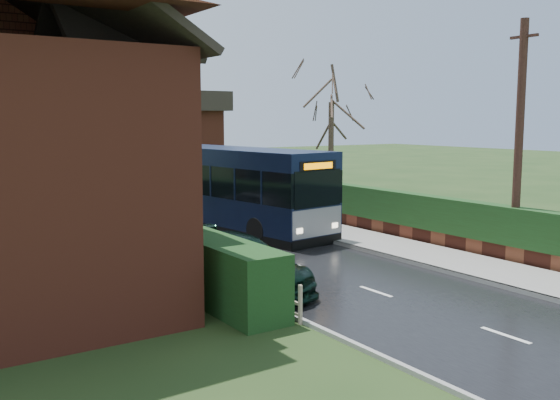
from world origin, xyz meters
TOP-DOWN VIEW (x-y plane):
  - ground at (0.00, 0.00)m, footprint 140.00×140.00m
  - road at (0.00, 10.00)m, footprint 6.00×100.00m
  - pavement at (4.25, 10.00)m, footprint 2.50×100.00m
  - kerb_right at (3.05, 10.00)m, footprint 0.12×100.00m
  - kerb_left at (-3.05, 10.00)m, footprint 0.12×100.00m
  - front_hedge at (-3.90, 5.00)m, footprint 1.20×16.00m
  - picket_fence at (-3.15, 5.00)m, footprint 0.10×16.00m
  - right_wall_hedge at (5.80, 10.00)m, footprint 0.60×50.00m
  - bus at (1.46, 8.87)m, footprint 3.98×11.26m
  - car_silver at (-2.80, 7.94)m, footprint 2.12×4.42m
  - car_green at (-2.90, 0.24)m, footprint 2.62×5.18m
  - car_distant at (2.00, 45.68)m, footprint 1.79×4.01m
  - bus_stop_sign at (3.20, 5.75)m, footprint 0.14×0.41m
  - telegraph_pole at (5.80, -1.96)m, footprint 0.26×0.97m
  - tree_right_far at (9.00, 11.37)m, footprint 3.97×3.97m

SIDE VIEW (x-z plane):
  - ground at x=0.00m, z-range 0.00..0.00m
  - road at x=0.00m, z-range 0.00..0.02m
  - kerb_left at x=-3.05m, z-range 0.00..0.10m
  - pavement at x=4.25m, z-range 0.00..0.14m
  - kerb_right at x=3.05m, z-range 0.00..0.14m
  - picket_fence at x=-3.15m, z-range 0.00..0.90m
  - car_distant at x=2.00m, z-range 0.00..1.28m
  - car_green at x=-2.90m, z-range 0.00..1.44m
  - car_silver at x=-2.80m, z-range 0.00..1.46m
  - front_hedge at x=-3.90m, z-range 0.00..1.60m
  - right_wall_hedge at x=5.80m, z-range 0.12..1.92m
  - bus at x=1.46m, z-range -0.01..3.34m
  - bus_stop_sign at x=3.20m, z-range 0.43..3.13m
  - telegraph_pole at x=5.80m, z-range 0.05..7.56m
  - tree_right_far at x=9.00m, z-range 1.90..9.57m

